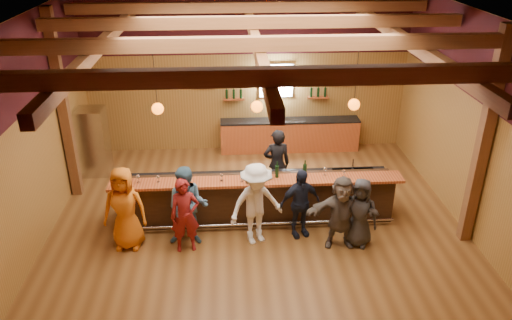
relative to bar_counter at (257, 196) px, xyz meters
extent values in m
plane|color=brown|center=(-0.02, -0.15, -0.52)|extent=(9.00, 9.00, 0.00)
cube|color=brown|center=(-0.02, 3.85, 1.73)|extent=(9.00, 0.04, 4.50)
cube|color=brown|center=(-0.02, -4.15, 1.73)|extent=(9.00, 0.04, 4.50)
cube|color=brown|center=(-4.52, -0.15, 1.73)|extent=(0.04, 8.00, 4.50)
cube|color=brown|center=(4.48, -0.15, 1.73)|extent=(0.04, 8.00, 4.50)
cube|color=brown|center=(-0.02, -0.15, 3.98)|extent=(9.00, 8.00, 0.04)
cube|color=#360E13|center=(-0.02, 3.83, 3.13)|extent=(9.00, 0.01, 1.70)
cube|color=#360E13|center=(-4.50, -0.15, 3.13)|extent=(0.01, 8.00, 1.70)
cube|color=#360E13|center=(4.46, -0.15, 3.13)|extent=(0.01, 8.00, 1.70)
cube|color=brown|center=(-4.37, 1.35, 1.73)|extent=(0.22, 0.22, 4.50)
cube|color=brown|center=(4.33, -1.15, 1.73)|extent=(0.22, 0.22, 4.50)
cube|color=brown|center=(-0.02, -3.15, 3.68)|extent=(8.80, 0.20, 0.25)
cube|color=brown|center=(-0.02, -1.15, 3.68)|extent=(8.80, 0.20, 0.25)
cube|color=brown|center=(-0.02, 0.85, 3.68)|extent=(8.80, 0.20, 0.25)
cube|color=brown|center=(-0.02, 2.85, 3.68)|extent=(8.80, 0.20, 0.25)
cube|color=brown|center=(-3.02, -0.15, 3.43)|extent=(0.18, 7.80, 0.22)
cube|color=brown|center=(-0.02, -0.15, 3.43)|extent=(0.18, 7.80, 0.22)
cube|color=brown|center=(2.98, -0.15, 3.43)|extent=(0.18, 7.80, 0.22)
cube|color=black|center=(-0.02, -0.15, 0.00)|extent=(6.00, 0.60, 1.05)
cube|color=#973E1B|center=(-0.02, -0.33, 0.56)|extent=(6.30, 0.50, 0.06)
cube|color=black|center=(-0.02, 0.23, 0.40)|extent=(6.00, 0.48, 0.05)
cube|color=black|center=(-0.02, 0.23, -0.07)|extent=(6.00, 0.48, 0.90)
cube|color=silver|center=(1.98, 0.23, 0.36)|extent=(0.45, 0.40, 0.14)
cube|color=silver|center=(2.48, 0.23, 0.36)|extent=(0.45, 0.40, 0.14)
cylinder|color=silver|center=(-0.02, -0.57, -0.37)|extent=(6.00, 0.06, 0.06)
cube|color=#973E1B|center=(1.18, 3.57, -0.07)|extent=(4.00, 0.50, 0.90)
cube|color=black|center=(1.18, 3.57, 0.40)|extent=(4.00, 0.52, 0.05)
cube|color=silver|center=(0.78, 3.80, 1.53)|extent=(0.95, 0.08, 0.95)
cube|color=white|center=(0.78, 3.75, 1.53)|extent=(0.78, 0.01, 0.78)
cube|color=black|center=(-1.22, 3.79, 1.58)|extent=(0.55, 0.04, 0.45)
cube|color=silver|center=(-1.22, 3.77, 1.58)|extent=(0.45, 0.01, 0.35)
cube|color=black|center=(2.58, 3.79, 1.58)|extent=(0.55, 0.04, 0.45)
cube|color=silver|center=(2.58, 3.77, 1.58)|extent=(0.45, 0.01, 0.35)
cube|color=black|center=(3.58, 3.79, 1.58)|extent=(0.55, 0.04, 0.45)
cube|color=silver|center=(3.58, 3.77, 1.58)|extent=(0.45, 0.01, 0.35)
cube|color=#973E1B|center=(-0.42, 3.73, 1.03)|extent=(0.60, 0.18, 0.04)
cylinder|color=black|center=(-0.62, 3.73, 1.18)|extent=(0.07, 0.07, 0.26)
cylinder|color=black|center=(-0.42, 3.73, 1.18)|extent=(0.07, 0.07, 0.26)
cylinder|color=black|center=(-0.22, 3.73, 1.18)|extent=(0.07, 0.07, 0.26)
cube|color=#973E1B|center=(1.98, 3.73, 1.03)|extent=(0.60, 0.18, 0.04)
cylinder|color=black|center=(1.78, 3.73, 1.18)|extent=(0.07, 0.07, 0.26)
cylinder|color=black|center=(1.98, 3.73, 1.18)|extent=(0.07, 0.07, 0.26)
cylinder|color=black|center=(2.18, 3.73, 1.18)|extent=(0.07, 0.07, 0.26)
cylinder|color=black|center=(-2.02, -0.15, 2.80)|extent=(0.01, 0.01, 1.25)
sphere|color=#E95B0B|center=(-2.02, -0.15, 2.18)|extent=(0.24, 0.24, 0.24)
cylinder|color=black|center=(-0.02, -0.15, 2.80)|extent=(0.01, 0.01, 1.25)
sphere|color=#E95B0B|center=(-0.02, -0.15, 2.18)|extent=(0.24, 0.24, 0.24)
cylinder|color=black|center=(1.98, -0.15, 2.80)|extent=(0.01, 0.01, 1.25)
sphere|color=#E95B0B|center=(1.98, -0.15, 2.18)|extent=(0.24, 0.24, 0.24)
cube|color=silver|center=(-4.12, 2.45, 0.38)|extent=(0.70, 0.70, 1.80)
imported|color=orange|center=(-2.73, -0.97, 0.37)|extent=(0.91, 0.63, 1.79)
imported|color=maroon|center=(-1.52, -1.17, 0.28)|extent=(0.63, 0.46, 1.60)
imported|color=#426985|center=(-1.47, -0.94, 0.35)|extent=(0.89, 0.72, 1.74)
imported|color=white|center=(-0.09, -0.99, 0.38)|extent=(1.33, 1.05, 1.80)
imported|color=black|center=(0.84, -0.80, 0.25)|extent=(0.98, 0.63, 1.55)
imported|color=#544B43|center=(1.62, -1.23, 0.27)|extent=(1.50, 0.56, 1.59)
imported|color=#2B2C2E|center=(2.02, -1.20, 0.23)|extent=(0.86, 0.72, 1.50)
imported|color=black|center=(0.52, 0.83, 0.37)|extent=(0.68, 0.48, 1.77)
cylinder|color=brown|center=(0.18, -0.29, 0.70)|extent=(0.21, 0.21, 0.23)
cylinder|color=black|center=(0.41, -0.23, 0.72)|extent=(0.08, 0.08, 0.27)
cylinder|color=black|center=(0.41, -0.23, 0.91)|extent=(0.03, 0.03, 0.09)
cylinder|color=black|center=(1.01, -0.23, 0.73)|extent=(0.08, 0.08, 0.29)
cylinder|color=black|center=(1.01, -0.23, 0.92)|extent=(0.03, 0.03, 0.10)
cylinder|color=silver|center=(-2.53, -0.30, 0.59)|extent=(0.07, 0.07, 0.01)
cylinder|color=silver|center=(-2.53, -0.30, 0.65)|extent=(0.01, 0.01, 0.11)
sphere|color=silver|center=(-2.53, -0.30, 0.74)|extent=(0.08, 0.08, 0.08)
cylinder|color=silver|center=(-2.12, -0.29, 0.59)|extent=(0.06, 0.06, 0.01)
cylinder|color=silver|center=(-2.12, -0.29, 0.64)|extent=(0.01, 0.01, 0.09)
sphere|color=silver|center=(-2.12, -0.29, 0.71)|extent=(0.07, 0.07, 0.07)
cylinder|color=silver|center=(-1.55, -0.36, 0.59)|extent=(0.08, 0.08, 0.01)
cylinder|color=silver|center=(-1.55, -0.36, 0.65)|extent=(0.01, 0.01, 0.11)
sphere|color=silver|center=(-1.55, -0.36, 0.74)|extent=(0.09, 0.09, 0.09)
cylinder|color=silver|center=(-0.78, -0.32, 0.59)|extent=(0.07, 0.07, 0.01)
cylinder|color=silver|center=(-0.78, -0.32, 0.64)|extent=(0.01, 0.01, 0.10)
sphere|color=silver|center=(-0.78, -0.32, 0.72)|extent=(0.08, 0.08, 0.08)
cylinder|color=silver|center=(-0.35, -0.39, 0.59)|extent=(0.06, 0.06, 0.01)
cylinder|color=silver|center=(-0.35, -0.39, 0.64)|extent=(0.01, 0.01, 0.09)
sphere|color=silver|center=(-0.35, -0.39, 0.72)|extent=(0.07, 0.07, 0.07)
cylinder|color=silver|center=(0.92, -0.43, 0.59)|extent=(0.07, 0.07, 0.01)
cylinder|color=silver|center=(0.92, -0.43, 0.65)|extent=(0.01, 0.01, 0.10)
sphere|color=silver|center=(0.92, -0.43, 0.73)|extent=(0.08, 0.08, 0.08)
cylinder|color=silver|center=(1.46, -0.22, 0.59)|extent=(0.08, 0.08, 0.01)
cylinder|color=silver|center=(1.46, -0.22, 0.65)|extent=(0.01, 0.01, 0.11)
sphere|color=silver|center=(1.46, -0.22, 0.74)|extent=(0.09, 0.09, 0.09)
cylinder|color=silver|center=(1.85, -0.31, 0.59)|extent=(0.07, 0.07, 0.01)
cylinder|color=silver|center=(1.85, -0.31, 0.65)|extent=(0.01, 0.01, 0.10)
sphere|color=silver|center=(1.85, -0.31, 0.73)|extent=(0.08, 0.08, 0.08)
camera|label=1|loc=(-0.64, -9.72, 5.60)|focal=35.00mm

